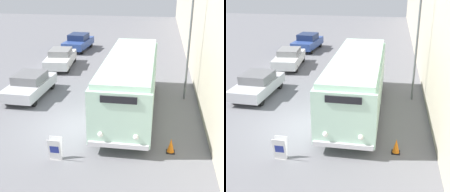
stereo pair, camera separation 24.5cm
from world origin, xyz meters
The scene contains 9 objects.
ground_plane centered at (0.00, 0.00, 0.00)m, with size 80.00×80.00×0.00m, color slate.
building_wall_right centered at (6.59, 10.00, 3.74)m, with size 0.30×60.00×7.48m.
vintage_bus centered at (2.66, 2.28, 1.71)m, with size 2.59×9.32×3.03m.
sign_board centered at (0.19, -2.82, 0.46)m, with size 0.53×0.36×0.95m.
streetlamp centered at (5.70, 4.51, 4.46)m, with size 0.36×0.36×6.96m.
parked_car_near centered at (-3.47, 3.55, 0.72)m, with size 2.04×4.26×1.40m.
parked_car_mid centered at (-3.50, 9.70, 0.73)m, with size 2.22×4.44×1.43m.
parked_car_far centered at (-3.57, 15.50, 0.77)m, with size 2.23×4.25×1.53m.
traffic_cone centered at (4.78, -1.58, 0.31)m, with size 0.36×0.36×0.63m.
Camera 1 is at (4.07, -13.08, 7.08)m, focal length 50.00 mm.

